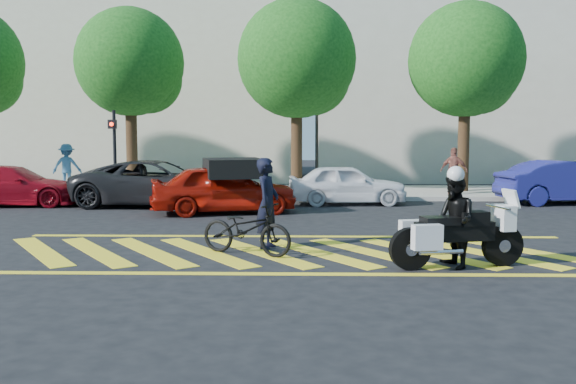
{
  "coord_description": "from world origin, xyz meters",
  "views": [
    {
      "loc": [
        0.21,
        -11.9,
        2.32
      ],
      "look_at": [
        -0.1,
        1.64,
        1.05
      ],
      "focal_mm": 38.0,
      "sensor_mm": 36.0,
      "label": 1
    }
  ],
  "objects_px": {
    "red_convertible": "(224,189)",
    "parked_mid_left": "(158,183)",
    "parked_right": "(565,182)",
    "officer_moto": "(454,221)",
    "parked_left": "(12,186)",
    "officer_bike": "(267,203)",
    "police_motorcycle": "(455,234)",
    "bicycle": "(246,229)",
    "parked_mid_right": "(347,184)"
  },
  "relations": [
    {
      "from": "officer_bike",
      "to": "police_motorcycle",
      "type": "relative_size",
      "value": 0.76
    },
    {
      "from": "red_convertible",
      "to": "parked_left",
      "type": "xyz_separation_m",
      "value": [
        -7.2,
        1.76,
        -0.07
      ]
    },
    {
      "from": "officer_moto",
      "to": "red_convertible",
      "type": "bearing_deg",
      "value": -158.19
    },
    {
      "from": "bicycle",
      "to": "police_motorcycle",
      "type": "xyz_separation_m",
      "value": [
        3.75,
        -1.1,
        0.09
      ]
    },
    {
      "from": "police_motorcycle",
      "to": "red_convertible",
      "type": "relative_size",
      "value": 0.57
    },
    {
      "from": "officer_bike",
      "to": "parked_left",
      "type": "relative_size",
      "value": 0.41
    },
    {
      "from": "parked_mid_left",
      "to": "parked_right",
      "type": "distance_m",
      "value": 13.61
    },
    {
      "from": "officer_bike",
      "to": "parked_left",
      "type": "distance_m",
      "value": 11.47
    },
    {
      "from": "officer_bike",
      "to": "parked_mid_left",
      "type": "xyz_separation_m",
      "value": [
        -3.99,
        7.33,
        -0.17
      ]
    },
    {
      "from": "police_motorcycle",
      "to": "officer_moto",
      "type": "bearing_deg",
      "value": 142.05
    },
    {
      "from": "police_motorcycle",
      "to": "parked_mid_left",
      "type": "xyz_separation_m",
      "value": [
        -7.37,
        9.15,
        0.16
      ]
    },
    {
      "from": "officer_bike",
      "to": "red_convertible",
      "type": "xyz_separation_m",
      "value": [
        -1.62,
        5.57,
        -0.19
      ]
    },
    {
      "from": "officer_bike",
      "to": "bicycle",
      "type": "bearing_deg",
      "value": 167.54
    },
    {
      "from": "parked_left",
      "to": "parked_mid_left",
      "type": "xyz_separation_m",
      "value": [
        4.83,
        0.0,
        0.09
      ]
    },
    {
      "from": "officer_bike",
      "to": "bicycle",
      "type": "height_order",
      "value": "officer_bike"
    },
    {
      "from": "officer_moto",
      "to": "police_motorcycle",
      "type": "bearing_deg",
      "value": 52.05
    },
    {
      "from": "red_convertible",
      "to": "parked_mid_left",
      "type": "height_order",
      "value": "parked_mid_left"
    },
    {
      "from": "officer_moto",
      "to": "parked_left",
      "type": "height_order",
      "value": "officer_moto"
    },
    {
      "from": "officer_moto",
      "to": "red_convertible",
      "type": "height_order",
      "value": "officer_moto"
    },
    {
      "from": "police_motorcycle",
      "to": "officer_bike",
      "type": "bearing_deg",
      "value": 139.53
    },
    {
      "from": "police_motorcycle",
      "to": "parked_mid_left",
      "type": "distance_m",
      "value": 11.75
    },
    {
      "from": "parked_left",
      "to": "parked_mid_right",
      "type": "bearing_deg",
      "value": -92.39
    },
    {
      "from": "bicycle",
      "to": "parked_left",
      "type": "relative_size",
      "value": 0.42
    },
    {
      "from": "officer_moto",
      "to": "parked_left",
      "type": "bearing_deg",
      "value": -139.09
    },
    {
      "from": "bicycle",
      "to": "red_convertible",
      "type": "distance_m",
      "value": 6.41
    },
    {
      "from": "parked_left",
      "to": "parked_right",
      "type": "relative_size",
      "value": 1.02
    },
    {
      "from": "parked_left",
      "to": "parked_mid_left",
      "type": "height_order",
      "value": "parked_mid_left"
    },
    {
      "from": "parked_left",
      "to": "parked_mid_left",
      "type": "distance_m",
      "value": 4.83
    },
    {
      "from": "parked_mid_right",
      "to": "parked_right",
      "type": "distance_m",
      "value": 7.39
    },
    {
      "from": "red_convertible",
      "to": "officer_bike",
      "type": "bearing_deg",
      "value": -178.18
    },
    {
      "from": "police_motorcycle",
      "to": "parked_mid_right",
      "type": "bearing_deg",
      "value": 84.64
    },
    {
      "from": "parked_mid_left",
      "to": "parked_mid_right",
      "type": "bearing_deg",
      "value": -79.76
    },
    {
      "from": "bicycle",
      "to": "parked_right",
      "type": "xyz_separation_m",
      "value": [
        9.95,
        9.01,
        0.23
      ]
    },
    {
      "from": "red_convertible",
      "to": "parked_mid_left",
      "type": "relative_size",
      "value": 0.8
    },
    {
      "from": "parked_left",
      "to": "parked_mid_right",
      "type": "xyz_separation_m",
      "value": [
        11.02,
        0.64,
        0.02
      ]
    },
    {
      "from": "bicycle",
      "to": "officer_bike",
      "type": "bearing_deg",
      "value": -2.91
    },
    {
      "from": "officer_bike",
      "to": "officer_moto",
      "type": "height_order",
      "value": "officer_bike"
    },
    {
      "from": "parked_mid_left",
      "to": "parked_mid_right",
      "type": "height_order",
      "value": "parked_mid_left"
    },
    {
      "from": "officer_bike",
      "to": "parked_right",
      "type": "bearing_deg",
      "value": -34.3
    },
    {
      "from": "officer_bike",
      "to": "officer_moto",
      "type": "bearing_deg",
      "value": -103.45
    },
    {
      "from": "red_convertible",
      "to": "parked_mid_right",
      "type": "relative_size",
      "value": 1.09
    },
    {
      "from": "bicycle",
      "to": "parked_mid_left",
      "type": "bearing_deg",
      "value": 48.62
    },
    {
      "from": "police_motorcycle",
      "to": "parked_right",
      "type": "relative_size",
      "value": 0.55
    },
    {
      "from": "bicycle",
      "to": "parked_mid_right",
      "type": "distance_m",
      "value": 9.06
    },
    {
      "from": "officer_bike",
      "to": "officer_moto",
      "type": "relative_size",
      "value": 1.13
    },
    {
      "from": "parked_right",
      "to": "officer_moto",
      "type": "bearing_deg",
      "value": 140.44
    },
    {
      "from": "police_motorcycle",
      "to": "officer_moto",
      "type": "height_order",
      "value": "officer_moto"
    },
    {
      "from": "bicycle",
      "to": "parked_left",
      "type": "distance_m",
      "value": 11.67
    },
    {
      "from": "officer_bike",
      "to": "red_convertible",
      "type": "distance_m",
      "value": 5.8
    },
    {
      "from": "officer_moto",
      "to": "parked_left",
      "type": "distance_m",
      "value": 15.23
    }
  ]
}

